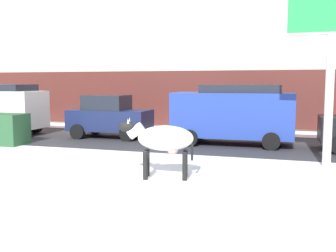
% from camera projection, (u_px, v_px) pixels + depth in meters
% --- Properties ---
extents(ground_plane, '(120.00, 120.00, 0.00)m').
position_uv_depth(ground_plane, '(95.00, 191.00, 8.88)').
color(ground_plane, white).
extents(road_strip, '(60.00, 5.60, 0.01)m').
position_uv_depth(road_strip, '(185.00, 142.00, 16.24)').
color(road_strip, '#333338').
rests_on(road_strip, ground).
extents(building_facade, '(44.00, 6.10, 13.00)m').
position_uv_depth(building_facade, '(219.00, 10.00, 22.30)').
color(building_facade, beige).
rests_on(building_facade, ground).
extents(cow_holstein, '(1.94, 0.90, 1.54)m').
position_uv_depth(cow_holstein, '(163.00, 139.00, 9.98)').
color(cow_holstein, silver).
rests_on(cow_holstein, ground).
extents(billboard, '(2.52, 0.24, 5.56)m').
position_uv_depth(billboard, '(333.00, 13.00, 10.96)').
color(billboard, silver).
rests_on(billboard, ground).
extents(car_navy_hatchback, '(3.54, 1.98, 1.86)m').
position_uv_depth(car_navy_hatchback, '(109.00, 116.00, 17.42)').
color(car_navy_hatchback, '#19234C').
rests_on(car_navy_hatchback, ground).
extents(car_blue_van, '(4.64, 2.20, 2.32)m').
position_uv_depth(car_blue_van, '(234.00, 113.00, 15.39)').
color(car_blue_van, '#233D9E').
rests_on(car_blue_van, ground).
extents(pedestrian_near_billboard, '(0.36, 0.24, 1.73)m').
position_uv_depth(pedestrian_near_billboard, '(106.00, 112.00, 20.62)').
color(pedestrian_near_billboard, '#282833').
rests_on(pedestrian_near_billboard, ground).
extents(dumpster, '(1.72, 1.14, 1.20)m').
position_uv_depth(dumpster, '(4.00, 129.00, 15.53)').
color(dumpster, '#285633').
rests_on(dumpster, ground).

